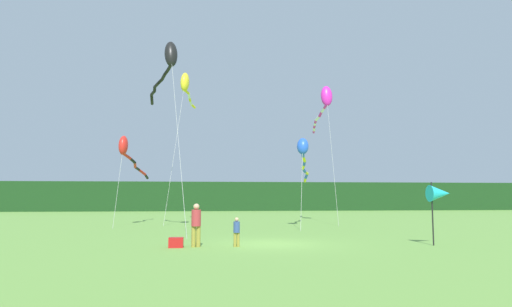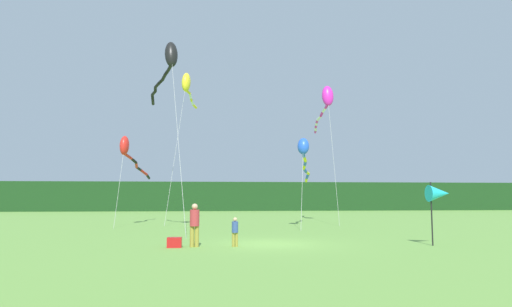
{
  "view_description": "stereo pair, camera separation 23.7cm",
  "coord_description": "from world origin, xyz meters",
  "px_view_note": "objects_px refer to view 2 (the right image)",
  "views": [
    {
      "loc": [
        -2.82,
        -19.03,
        2.02
      ],
      "look_at": [
        0.0,
        6.0,
        4.47
      ],
      "focal_mm": 31.1,
      "sensor_mm": 36.0,
      "label": 1
    },
    {
      "loc": [
        -2.59,
        -19.06,
        2.02
      ],
      "look_at": [
        0.0,
        6.0,
        4.47
      ],
      "focal_mm": 31.1,
      "sensor_mm": 36.0,
      "label": 2
    }
  ],
  "objects_px": {
    "kite_magenta": "(326,102)",
    "person_child": "(235,230)",
    "kite_black": "(169,62)",
    "cooler_box": "(174,242)",
    "kite_blue": "(304,154)",
    "kite_red": "(128,152)",
    "person_adult": "(195,223)",
    "kite_yellow": "(187,84)",
    "banner_flag_pole": "(439,194)"
  },
  "relations": [
    {
      "from": "person_adult",
      "to": "cooler_box",
      "type": "xyz_separation_m",
      "value": [
        -0.78,
        -0.06,
        -0.77
      ]
    },
    {
      "from": "cooler_box",
      "to": "kite_red",
      "type": "height_order",
      "value": "kite_red"
    },
    {
      "from": "cooler_box",
      "to": "kite_yellow",
      "type": "xyz_separation_m",
      "value": [
        -0.58,
        17.38,
        10.86
      ]
    },
    {
      "from": "person_adult",
      "to": "kite_black",
      "type": "xyz_separation_m",
      "value": [
        -1.98,
        8.41,
        9.22
      ]
    },
    {
      "from": "kite_red",
      "to": "kite_yellow",
      "type": "bearing_deg",
      "value": 40.7
    },
    {
      "from": "person_child",
      "to": "kite_magenta",
      "type": "xyz_separation_m",
      "value": [
        7.88,
        15.06,
        8.72
      ]
    },
    {
      "from": "person_child",
      "to": "kite_magenta",
      "type": "bearing_deg",
      "value": 62.39
    },
    {
      "from": "kite_magenta",
      "to": "kite_black",
      "type": "bearing_deg",
      "value": -150.12
    },
    {
      "from": "kite_yellow",
      "to": "kite_magenta",
      "type": "relative_size",
      "value": 1.15
    },
    {
      "from": "person_adult",
      "to": "kite_red",
      "type": "xyz_separation_m",
      "value": [
        -5.22,
        14.0,
        4.24
      ]
    },
    {
      "from": "kite_red",
      "to": "kite_magenta",
      "type": "height_order",
      "value": "kite_magenta"
    },
    {
      "from": "kite_blue",
      "to": "kite_magenta",
      "type": "bearing_deg",
      "value": 56.48
    },
    {
      "from": "person_child",
      "to": "kite_red",
      "type": "bearing_deg",
      "value": 115.99
    },
    {
      "from": "banner_flag_pole",
      "to": "person_child",
      "type": "bearing_deg",
      "value": 177.03
    },
    {
      "from": "kite_blue",
      "to": "person_adult",
      "type": "bearing_deg",
      "value": -121.94
    },
    {
      "from": "banner_flag_pole",
      "to": "kite_magenta",
      "type": "distance_m",
      "value": 17.13
    },
    {
      "from": "cooler_box",
      "to": "kite_yellow",
      "type": "height_order",
      "value": "kite_yellow"
    },
    {
      "from": "cooler_box",
      "to": "kite_magenta",
      "type": "distance_m",
      "value": 20.43
    },
    {
      "from": "cooler_box",
      "to": "kite_blue",
      "type": "xyz_separation_m",
      "value": [
        7.69,
        11.14,
        4.71
      ]
    },
    {
      "from": "cooler_box",
      "to": "kite_black",
      "type": "height_order",
      "value": "kite_black"
    },
    {
      "from": "person_adult",
      "to": "kite_red",
      "type": "relative_size",
      "value": 0.19
    },
    {
      "from": "kite_blue",
      "to": "kite_magenta",
      "type": "relative_size",
      "value": 0.81
    },
    {
      "from": "person_child",
      "to": "kite_magenta",
      "type": "height_order",
      "value": "kite_magenta"
    },
    {
      "from": "person_child",
      "to": "kite_red",
      "type": "relative_size",
      "value": 0.13
    },
    {
      "from": "cooler_box",
      "to": "kite_black",
      "type": "bearing_deg",
      "value": 98.01
    },
    {
      "from": "kite_magenta",
      "to": "cooler_box",
      "type": "bearing_deg",
      "value": -124.33
    },
    {
      "from": "kite_magenta",
      "to": "person_child",
      "type": "bearing_deg",
      "value": -117.61
    },
    {
      "from": "kite_yellow",
      "to": "kite_red",
      "type": "relative_size",
      "value": 1.36
    },
    {
      "from": "kite_black",
      "to": "person_adult",
      "type": "bearing_deg",
      "value": -76.78
    },
    {
      "from": "person_child",
      "to": "banner_flag_pole",
      "type": "xyz_separation_m",
      "value": [
        8.5,
        -0.44,
        1.48
      ]
    },
    {
      "from": "kite_yellow",
      "to": "cooler_box",
      "type": "bearing_deg",
      "value": -88.09
    },
    {
      "from": "person_adult",
      "to": "banner_flag_pole",
      "type": "distance_m",
      "value": 10.21
    },
    {
      "from": "kite_black",
      "to": "person_child",
      "type": "bearing_deg",
      "value": -66.92
    },
    {
      "from": "person_adult",
      "to": "kite_blue",
      "type": "relative_size",
      "value": 0.2
    },
    {
      "from": "cooler_box",
      "to": "kite_magenta",
      "type": "xyz_separation_m",
      "value": [
        10.29,
        15.07,
        9.18
      ]
    },
    {
      "from": "kite_blue",
      "to": "kite_black",
      "type": "bearing_deg",
      "value": -163.3
    },
    {
      "from": "kite_blue",
      "to": "kite_black",
      "type": "xyz_separation_m",
      "value": [
        -8.88,
        -2.66,
        5.27
      ]
    },
    {
      "from": "kite_yellow",
      "to": "kite_red",
      "type": "distance_m",
      "value": 7.76
    },
    {
      "from": "banner_flag_pole",
      "to": "kite_red",
      "type": "height_order",
      "value": "kite_red"
    },
    {
      "from": "kite_yellow",
      "to": "kite_black",
      "type": "relative_size",
      "value": 1.06
    },
    {
      "from": "person_adult",
      "to": "kite_magenta",
      "type": "relative_size",
      "value": 0.16
    },
    {
      "from": "person_child",
      "to": "cooler_box",
      "type": "bearing_deg",
      "value": -179.77
    },
    {
      "from": "kite_red",
      "to": "kite_blue",
      "type": "bearing_deg",
      "value": -13.57
    },
    {
      "from": "kite_blue",
      "to": "kite_black",
      "type": "relative_size",
      "value": 0.75
    },
    {
      "from": "banner_flag_pole",
      "to": "kite_blue",
      "type": "distance_m",
      "value": 12.33
    },
    {
      "from": "banner_flag_pole",
      "to": "kite_red",
      "type": "xyz_separation_m",
      "value": [
        -15.35,
        14.5,
        3.07
      ]
    },
    {
      "from": "kite_yellow",
      "to": "kite_magenta",
      "type": "xyz_separation_m",
      "value": [
        10.87,
        -2.31,
        -1.68
      ]
    },
    {
      "from": "kite_black",
      "to": "cooler_box",
      "type": "bearing_deg",
      "value": -81.99
    },
    {
      "from": "cooler_box",
      "to": "kite_yellow",
      "type": "distance_m",
      "value": 20.51
    },
    {
      "from": "person_child",
      "to": "kite_black",
      "type": "xyz_separation_m",
      "value": [
        -3.61,
        8.46,
        9.53
      ]
    }
  ]
}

